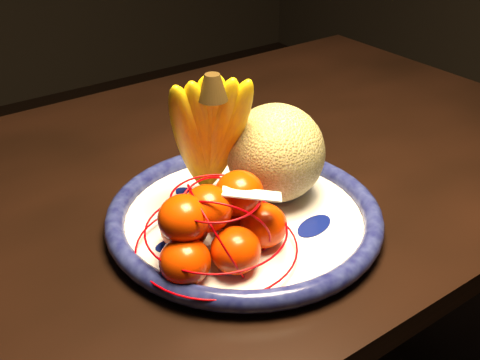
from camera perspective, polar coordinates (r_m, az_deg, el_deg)
dining_table at (r=1.02m, az=-2.79°, el=-2.79°), size 1.41×0.85×0.70m
fruit_bowl at (r=0.84m, az=0.39°, el=-3.51°), size 0.39×0.39×0.03m
cantaloupe at (r=0.86m, az=3.39°, el=2.58°), size 0.14×0.14×0.14m
banana_bunch at (r=0.82m, az=-3.01°, el=4.63°), size 0.14×0.14×0.23m
mandarin_bag at (r=0.75m, az=-2.24°, el=-4.34°), size 0.23×0.23×0.13m
price_tag at (r=0.72m, az=1.13°, el=-1.36°), size 0.07×0.07×0.01m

